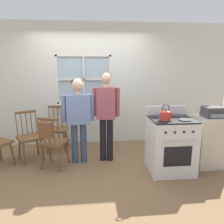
# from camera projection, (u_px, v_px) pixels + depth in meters

# --- Properties ---
(ground_plane) EXTENTS (16.00, 16.00, 0.00)m
(ground_plane) POSITION_uv_depth(u_px,v_px,m) (92.00, 169.00, 3.83)
(ground_plane) COLOR brown
(wall_back) EXTENTS (6.40, 0.16, 2.70)m
(wall_back) POSITION_uv_depth(u_px,v_px,m) (90.00, 85.00, 4.91)
(wall_back) COLOR silver
(wall_back) RESTS_ON ground_plane
(chair_by_window) EXTENTS (0.53, 0.51, 0.94)m
(chair_by_window) POSITION_uv_depth(u_px,v_px,m) (53.00, 143.00, 3.83)
(chair_by_window) COLOR brown
(chair_by_window) RESTS_ON ground_plane
(chair_near_wall) EXTENTS (0.42, 0.41, 0.94)m
(chair_near_wall) POSITION_uv_depth(u_px,v_px,m) (57.00, 130.00, 4.63)
(chair_near_wall) COLOR brown
(chair_near_wall) RESTS_ON ground_plane
(chair_center_cluster) EXTENTS (0.56, 0.56, 0.94)m
(chair_center_cluster) POSITION_uv_depth(u_px,v_px,m) (29.00, 138.00, 4.12)
(chair_center_cluster) COLOR brown
(chair_center_cluster) RESTS_ON ground_plane
(person_elderly_left) EXTENTS (0.58, 0.27, 1.56)m
(person_elderly_left) POSITION_uv_depth(u_px,v_px,m) (78.00, 112.00, 3.91)
(person_elderly_left) COLOR #384766
(person_elderly_left) RESTS_ON ground_plane
(person_teen_center) EXTENTS (0.51, 0.26, 1.65)m
(person_teen_center) POSITION_uv_depth(u_px,v_px,m) (106.00, 110.00, 4.00)
(person_teen_center) COLOR black
(person_teen_center) RESTS_ON ground_plane
(stove) EXTENTS (0.72, 0.68, 1.08)m
(stove) POSITION_uv_depth(u_px,v_px,m) (170.00, 144.00, 3.69)
(stove) COLOR silver
(stove) RESTS_ON ground_plane
(kettle) EXTENTS (0.21, 0.17, 0.25)m
(kettle) POSITION_uv_depth(u_px,v_px,m) (165.00, 115.00, 3.43)
(kettle) COLOR red
(kettle) RESTS_ON stove
(potted_plant) EXTENTS (0.13, 0.13, 0.26)m
(potted_plant) POSITION_uv_depth(u_px,v_px,m) (84.00, 101.00, 4.88)
(potted_plant) COLOR #935B3D
(potted_plant) RESTS_ON wall_back
(handbag) EXTENTS (0.24, 0.23, 0.31)m
(handbag) POSITION_uv_depth(u_px,v_px,m) (45.00, 129.00, 3.54)
(handbag) COLOR brown
(handbag) RESTS_ON chair_by_window
(side_counter) EXTENTS (0.55, 0.50, 0.90)m
(side_counter) POSITION_uv_depth(u_px,v_px,m) (209.00, 141.00, 3.92)
(side_counter) COLOR beige
(side_counter) RESTS_ON ground_plane
(stereo) EXTENTS (0.34, 0.29, 0.18)m
(stereo) POSITION_uv_depth(u_px,v_px,m) (213.00, 112.00, 3.79)
(stereo) COLOR #38383A
(stereo) RESTS_ON side_counter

